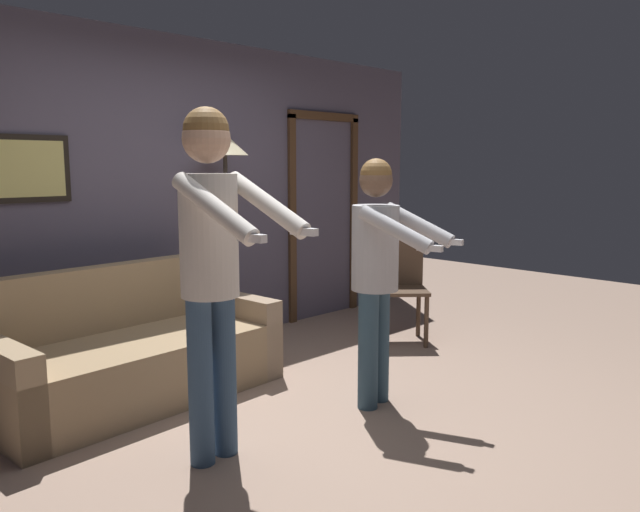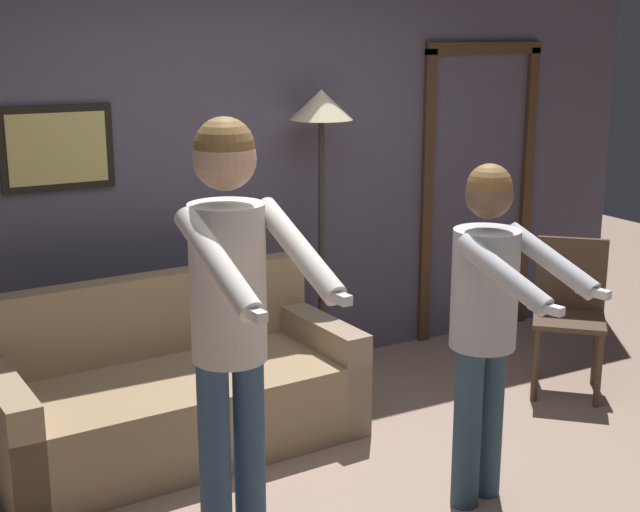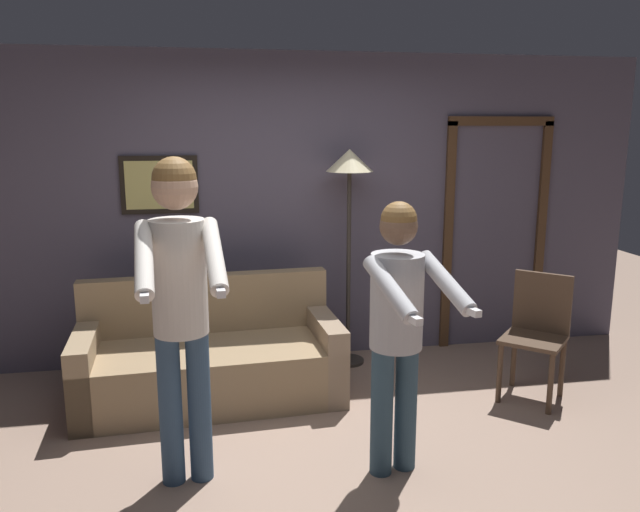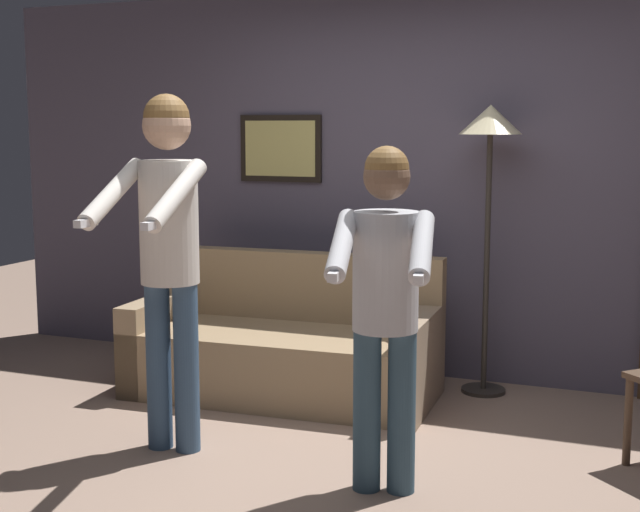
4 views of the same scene
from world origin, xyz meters
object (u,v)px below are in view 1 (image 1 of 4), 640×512
Objects in this scene: torchiere_lamp at (225,164)px; couch at (133,357)px; person_standing_left at (212,248)px; dining_chair_distant at (401,282)px; person_standing_right at (378,261)px.

couch is at bearing -156.80° from torchiere_lamp.
person_standing_left is 2.71m from dining_chair_distant.
couch is 2.44m from dining_chair_distant.
person_standing_right reaches higher than dining_chair_distant.
dining_chair_distant is at bearing 16.05° from person_standing_left.
torchiere_lamp is at bearing 86.21° from person_standing_right.
torchiere_lamp reaches higher than person_standing_right.
couch is 1.05× the size of person_standing_left.
torchiere_lamp is 1.14× the size of person_standing_right.
torchiere_lamp is (1.17, 0.50, 1.28)m from couch.
person_standing_left is at bearing -128.65° from torchiere_lamp.
couch is 1.81m from torchiere_lamp.
person_standing_right is (1.19, -0.11, -0.18)m from person_standing_left.
person_standing_left is 1.21m from person_standing_right.
torchiere_lamp is at bearing 143.66° from dining_chair_distant.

